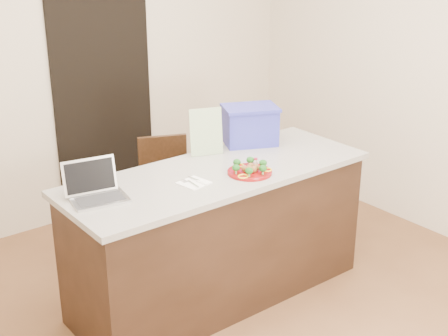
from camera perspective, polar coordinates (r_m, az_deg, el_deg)
ground at (r=4.26m, az=1.59°, el=-12.81°), size 4.00×4.00×0.00m
room_shell at (r=3.61m, az=1.86°, el=9.01°), size 4.00×4.00×4.00m
doorway at (r=5.43m, az=-10.93°, el=6.08°), size 0.90×0.02×2.00m
island at (r=4.19m, az=-0.53°, el=-6.06°), size 2.06×0.76×0.92m
plate at (r=3.95m, az=2.36°, el=-0.35°), size 0.28×0.28×0.02m
meatballs at (r=3.94m, az=2.42°, el=-0.02°), size 0.11×0.10×0.04m
broccoli at (r=3.94m, az=2.37°, el=0.25°), size 0.24×0.23×0.04m
pepper_rings at (r=3.95m, az=2.36°, el=-0.22°), size 0.26×0.24×0.01m
napkin at (r=3.80m, az=-2.78°, el=-1.37°), size 0.19×0.19×0.01m
fork at (r=3.80m, az=-3.11°, el=-1.31°), size 0.04×0.16×0.00m
knife at (r=3.81m, az=-2.28°, el=-1.23°), size 0.03×0.17×0.01m
yogurt_bottle at (r=4.03m, az=2.91°, el=0.34°), size 0.03×0.03×0.07m
laptop at (r=3.66m, az=-11.73°, el=-1.82°), size 0.35×0.30×0.22m
leaflet at (r=4.24m, az=-1.64°, el=3.32°), size 0.23×0.12×0.32m
blue_box at (r=4.47m, az=2.39°, el=3.96°), size 0.46×0.41×0.28m
chair at (r=4.92m, az=-4.96°, el=-1.46°), size 0.50×0.52×0.86m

